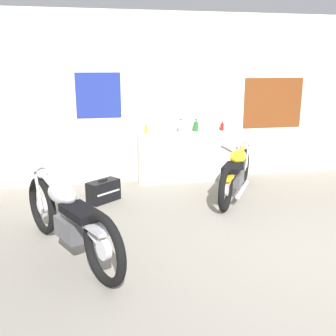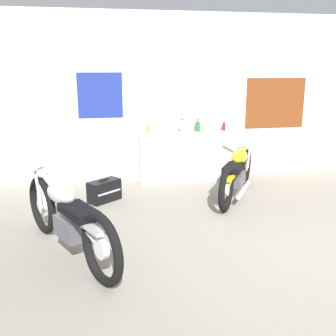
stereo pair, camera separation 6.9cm
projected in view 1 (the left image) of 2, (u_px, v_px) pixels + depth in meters
ground_plane at (331, 264)px, 4.00m from camera, size 24.00×24.00×0.00m
wall_back at (224, 98)px, 6.82m from camera, size 10.00×0.07×2.80m
sill_counter at (188, 157)px, 6.77m from camera, size 1.74×0.28×0.85m
bottle_leftmost at (146, 129)px, 6.48m from camera, size 0.06×0.06×0.17m
bottle_left_center at (181, 126)px, 6.59m from camera, size 0.08×0.08×0.23m
bottle_center at (196, 126)px, 6.71m from camera, size 0.09×0.09×0.21m
bottle_right_center at (222, 126)px, 6.80m from camera, size 0.06×0.06×0.17m
motorcycle_yellow at (236, 171)px, 5.97m from camera, size 1.15×1.75×0.78m
motorcycle_silver at (69, 217)px, 4.07m from camera, size 1.09×1.97×0.88m
hard_case_black at (103, 191)px, 5.78m from camera, size 0.52×0.48×0.34m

